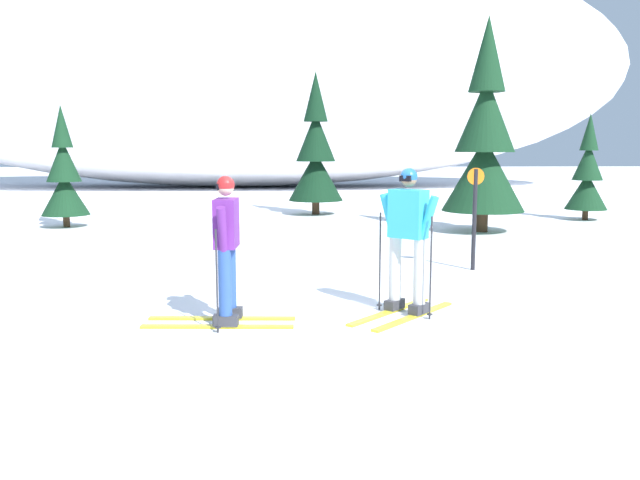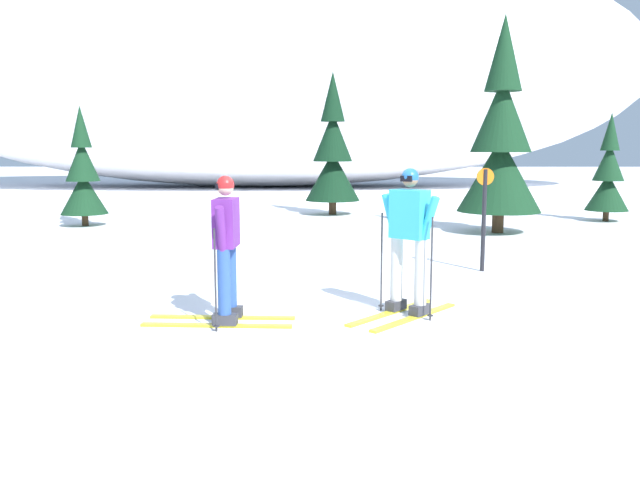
{
  "view_description": "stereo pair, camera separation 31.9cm",
  "coord_description": "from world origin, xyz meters",
  "px_view_note": "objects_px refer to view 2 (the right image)",
  "views": [
    {
      "loc": [
        -0.27,
        -8.29,
        2.04
      ],
      "look_at": [
        0.0,
        -0.68,
        0.95
      ],
      "focal_mm": 36.67,
      "sensor_mm": 36.0,
      "label": 1
    },
    {
      "loc": [
        0.05,
        -8.29,
        2.04
      ],
      "look_at": [
        0.0,
        -0.68,
        0.95
      ],
      "focal_mm": 36.67,
      "sensor_mm": 36.0,
      "label": 2
    }
  ],
  "objects_px": {
    "pine_tree_center_right": "(501,143)",
    "trail_marker_post": "(484,214)",
    "pine_tree_far_left": "(83,176)",
    "pine_tree_center_left": "(333,155)",
    "pine_tree_far_right": "(608,176)",
    "skier_purple_jacket": "(226,246)",
    "skier_cyan_jacket": "(409,238)"
  },
  "relations": [
    {
      "from": "pine_tree_far_left",
      "to": "pine_tree_center_left",
      "type": "height_order",
      "value": "pine_tree_center_left"
    },
    {
      "from": "pine_tree_far_left",
      "to": "pine_tree_far_right",
      "type": "bearing_deg",
      "value": 4.76
    },
    {
      "from": "pine_tree_far_left",
      "to": "trail_marker_post",
      "type": "distance_m",
      "value": 10.81
    },
    {
      "from": "pine_tree_far_left",
      "to": "pine_tree_center_left",
      "type": "relative_size",
      "value": 0.72
    },
    {
      "from": "pine_tree_center_right",
      "to": "skier_cyan_jacket",
      "type": "bearing_deg",
      "value": -112.09
    },
    {
      "from": "skier_purple_jacket",
      "to": "trail_marker_post",
      "type": "xyz_separation_m",
      "value": [
        3.75,
        3.23,
        0.05
      ]
    },
    {
      "from": "pine_tree_far_left",
      "to": "trail_marker_post",
      "type": "xyz_separation_m",
      "value": [
        8.85,
        -6.21,
        -0.34
      ]
    },
    {
      "from": "skier_cyan_jacket",
      "to": "pine_tree_far_right",
      "type": "relative_size",
      "value": 0.6
    },
    {
      "from": "skier_purple_jacket",
      "to": "trail_marker_post",
      "type": "height_order",
      "value": "skier_purple_jacket"
    },
    {
      "from": "pine_tree_center_left",
      "to": "trail_marker_post",
      "type": "distance_m",
      "value": 9.48
    },
    {
      "from": "skier_purple_jacket",
      "to": "skier_cyan_jacket",
      "type": "height_order",
      "value": "skier_cyan_jacket"
    },
    {
      "from": "pine_tree_center_right",
      "to": "trail_marker_post",
      "type": "xyz_separation_m",
      "value": [
        -1.54,
        -4.9,
        -1.17
      ]
    },
    {
      "from": "skier_purple_jacket",
      "to": "pine_tree_far_right",
      "type": "xyz_separation_m",
      "value": [
        8.94,
        10.61,
        0.34
      ]
    },
    {
      "from": "skier_purple_jacket",
      "to": "pine_tree_center_right",
      "type": "relative_size",
      "value": 0.35
    },
    {
      "from": "pine_tree_far_left",
      "to": "pine_tree_center_left",
      "type": "bearing_deg",
      "value": 24.32
    },
    {
      "from": "pine_tree_far_left",
      "to": "skier_cyan_jacket",
      "type": "bearing_deg",
      "value": -51.3
    },
    {
      "from": "skier_purple_jacket",
      "to": "skier_cyan_jacket",
      "type": "xyz_separation_m",
      "value": [
        2.15,
        0.39,
        0.04
      ]
    },
    {
      "from": "pine_tree_far_right",
      "to": "trail_marker_post",
      "type": "distance_m",
      "value": 9.02
    },
    {
      "from": "pine_tree_far_right",
      "to": "trail_marker_post",
      "type": "bearing_deg",
      "value": -125.11
    },
    {
      "from": "skier_cyan_jacket",
      "to": "pine_tree_far_right",
      "type": "xyz_separation_m",
      "value": [
        6.78,
        10.22,
        0.29
      ]
    },
    {
      "from": "skier_cyan_jacket",
      "to": "pine_tree_far_right",
      "type": "height_order",
      "value": "pine_tree_far_right"
    },
    {
      "from": "pine_tree_far_left",
      "to": "skier_purple_jacket",
      "type": "bearing_deg",
      "value": -61.64
    },
    {
      "from": "pine_tree_center_left",
      "to": "pine_tree_far_right",
      "type": "distance_m",
      "value": 7.77
    },
    {
      "from": "pine_tree_far_left",
      "to": "pine_tree_center_right",
      "type": "relative_size",
      "value": 0.61
    },
    {
      "from": "pine_tree_center_left",
      "to": "pine_tree_far_right",
      "type": "bearing_deg",
      "value": -13.15
    },
    {
      "from": "pine_tree_far_right",
      "to": "trail_marker_post",
      "type": "height_order",
      "value": "pine_tree_far_right"
    },
    {
      "from": "pine_tree_center_right",
      "to": "trail_marker_post",
      "type": "relative_size",
      "value": 2.99
    },
    {
      "from": "skier_purple_jacket",
      "to": "pine_tree_center_right",
      "type": "distance_m",
      "value": 9.78
    },
    {
      "from": "skier_cyan_jacket",
      "to": "pine_tree_center_right",
      "type": "distance_m",
      "value": 8.43
    },
    {
      "from": "pine_tree_center_right",
      "to": "pine_tree_far_right",
      "type": "height_order",
      "value": "pine_tree_center_right"
    },
    {
      "from": "skier_cyan_jacket",
      "to": "pine_tree_center_left",
      "type": "distance_m",
      "value": 12.03
    },
    {
      "from": "skier_purple_jacket",
      "to": "pine_tree_center_left",
      "type": "relative_size",
      "value": 0.41
    }
  ]
}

